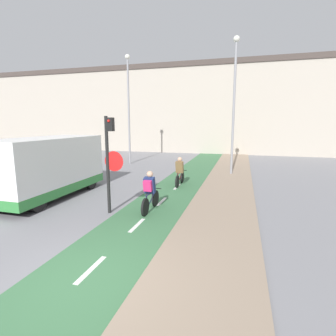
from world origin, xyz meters
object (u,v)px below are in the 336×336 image
(street_lamp_far, at_px, (128,100))
(cyclist_near, at_px, (150,192))
(cyclist_far, at_px, (180,172))
(street_lamp_sidewalk, at_px, (234,94))
(van, at_px, (47,168))
(traffic_light_pole, at_px, (109,154))

(street_lamp_far, bearing_deg, cyclist_near, -62.46)
(cyclist_far, bearing_deg, street_lamp_far, 131.84)
(street_lamp_sidewalk, distance_m, cyclist_far, 5.87)
(cyclist_near, relative_size, cyclist_far, 1.02)
(cyclist_far, height_order, van, van)
(cyclist_far, relative_size, van, 0.32)
(cyclist_near, xyz_separation_m, van, (-4.69, 0.59, 0.52))
(cyclist_near, bearing_deg, cyclist_far, 88.57)
(traffic_light_pole, distance_m, street_lamp_sidewalk, 9.29)
(cyclist_near, bearing_deg, street_lamp_far, 117.54)
(street_lamp_far, distance_m, street_lamp_sidewalk, 7.95)
(traffic_light_pole, bearing_deg, street_lamp_far, 110.81)
(street_lamp_sidewalk, relative_size, cyclist_near, 4.66)
(cyclist_far, bearing_deg, street_lamp_sidewalk, 57.13)
(cyclist_near, height_order, van, van)
(cyclist_near, xyz_separation_m, cyclist_far, (0.10, 4.04, -0.04))
(street_lamp_far, height_order, cyclist_near, street_lamp_far)
(cyclist_near, bearing_deg, traffic_light_pole, -157.63)
(cyclist_far, bearing_deg, cyclist_near, -91.43)
(street_lamp_far, bearing_deg, cyclist_far, -48.16)
(traffic_light_pole, height_order, street_lamp_far, street_lamp_far)
(cyclist_far, bearing_deg, traffic_light_pole, -106.18)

